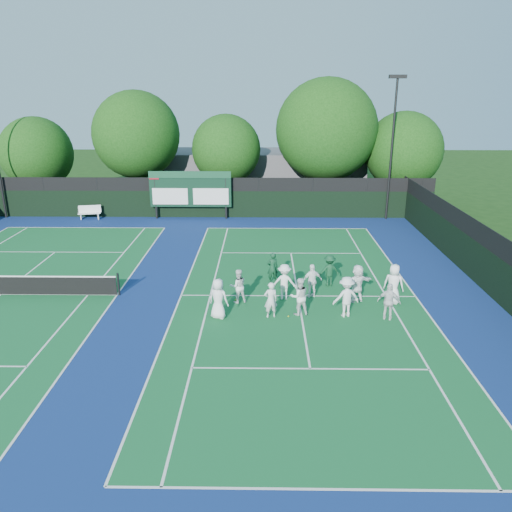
{
  "coord_description": "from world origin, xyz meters",
  "views": [
    {
      "loc": [
        -1.66,
        -20.54,
        9.22
      ],
      "look_at": [
        -2.0,
        3.0,
        1.3
      ],
      "focal_mm": 35.0,
      "sensor_mm": 36.0,
      "label": 1
    }
  ],
  "objects_px": {
    "scoreboard": "(190,190)",
    "coach_left": "(272,268)",
    "tennis_net": "(0,285)",
    "bench": "(90,212)"
  },
  "relations": [
    {
      "from": "tennis_net",
      "to": "bench",
      "type": "distance_m",
      "value": 14.38
    },
    {
      "from": "scoreboard",
      "to": "coach_left",
      "type": "distance_m",
      "value": 14.19
    },
    {
      "from": "bench",
      "to": "coach_left",
      "type": "distance_m",
      "value": 18.39
    },
    {
      "from": "bench",
      "to": "tennis_net",
      "type": "bearing_deg",
      "value": -87.87
    },
    {
      "from": "bench",
      "to": "scoreboard",
      "type": "bearing_deg",
      "value": 1.61
    },
    {
      "from": "scoreboard",
      "to": "bench",
      "type": "height_order",
      "value": "scoreboard"
    },
    {
      "from": "bench",
      "to": "coach_left",
      "type": "height_order",
      "value": "coach_left"
    },
    {
      "from": "bench",
      "to": "coach_left",
      "type": "relative_size",
      "value": 1.07
    },
    {
      "from": "coach_left",
      "to": "tennis_net",
      "type": "bearing_deg",
      "value": -5.6
    },
    {
      "from": "coach_left",
      "to": "scoreboard",
      "type": "bearing_deg",
      "value": -78.87
    }
  ]
}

